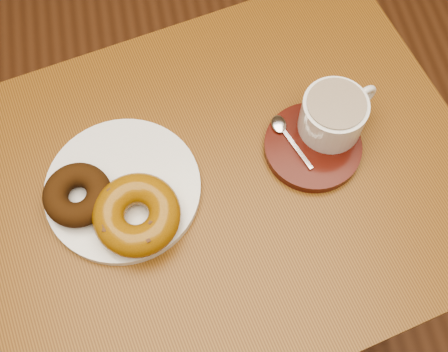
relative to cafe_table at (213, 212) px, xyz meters
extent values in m
cube|color=brown|center=(0.00, 0.00, 0.11)|extent=(0.94, 0.78, 0.03)
cylinder|color=#482914|center=(0.42, -0.19, -0.28)|extent=(0.05, 0.05, 0.74)
cylinder|color=#482914|center=(-0.42, 0.19, -0.28)|extent=(0.05, 0.05, 0.74)
cylinder|color=#482914|center=(0.31, 0.34, -0.28)|extent=(0.05, 0.05, 0.74)
cylinder|color=white|center=(-0.13, 0.01, 0.13)|extent=(0.27, 0.27, 0.01)
torus|color=#381E0B|center=(-0.20, 0.00, 0.16)|extent=(0.13, 0.13, 0.04)
torus|color=#905D0F|center=(-0.12, -0.04, 0.16)|extent=(0.15, 0.15, 0.05)
cube|color=#4B2D19|center=(-0.08, -0.04, 0.18)|extent=(0.01, 0.01, 0.00)
cube|color=#4B2D19|center=(-0.08, -0.03, 0.18)|extent=(0.01, 0.01, 0.00)
cube|color=#4B2D19|center=(-0.09, -0.01, 0.18)|extent=(0.01, 0.01, 0.00)
cube|color=#4B2D19|center=(-0.11, 0.00, 0.18)|extent=(0.01, 0.01, 0.00)
cube|color=#4B2D19|center=(-0.13, -0.01, 0.18)|extent=(0.01, 0.01, 0.00)
cube|color=#4B2D19|center=(-0.15, -0.02, 0.18)|extent=(0.01, 0.01, 0.00)
cube|color=#4B2D19|center=(-0.16, -0.03, 0.18)|extent=(0.01, 0.01, 0.00)
cube|color=#4B2D19|center=(-0.16, -0.05, 0.18)|extent=(0.01, 0.01, 0.00)
cube|color=#4B2D19|center=(-0.15, -0.07, 0.18)|extent=(0.01, 0.01, 0.00)
cube|color=#4B2D19|center=(-0.13, -0.08, 0.18)|extent=(0.01, 0.01, 0.00)
cube|color=#4B2D19|center=(-0.11, -0.08, 0.18)|extent=(0.01, 0.01, 0.00)
cube|color=#4B2D19|center=(-0.09, -0.08, 0.18)|extent=(0.01, 0.01, 0.00)
cube|color=#4B2D19|center=(-0.08, -0.06, 0.18)|extent=(0.01, 0.01, 0.00)
cylinder|color=#3D0E08|center=(0.17, 0.03, 0.13)|extent=(0.18, 0.18, 0.02)
cylinder|color=white|center=(0.20, 0.06, 0.17)|extent=(0.10, 0.10, 0.07)
cylinder|color=#4F331B|center=(0.20, 0.06, 0.21)|extent=(0.09, 0.09, 0.00)
torus|color=white|center=(0.25, 0.08, 0.18)|extent=(0.05, 0.03, 0.05)
ellipsoid|color=silver|center=(0.12, 0.07, 0.14)|extent=(0.02, 0.03, 0.01)
cube|color=silver|center=(0.14, 0.03, 0.14)|extent=(0.04, 0.08, 0.00)
camera|label=1|loc=(-0.05, -0.34, 0.92)|focal=45.00mm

